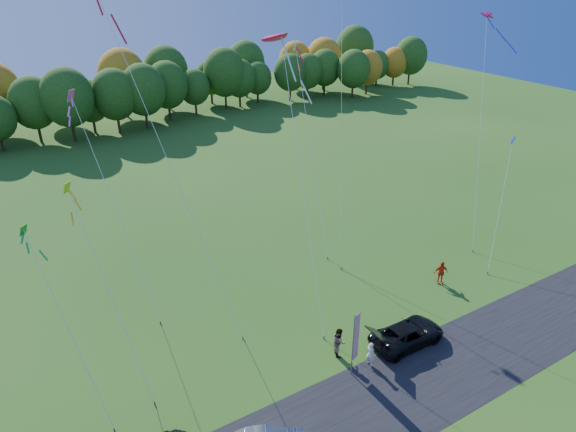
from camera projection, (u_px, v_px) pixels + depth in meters
ground at (340, 358)px, 30.86m from camera, size 160.00×160.00×0.00m
asphalt_strip at (384, 401)px, 27.79m from camera, size 90.00×6.00×0.01m
tree_line at (110, 130)px, 72.99m from camera, size 116.00×12.00×10.00m
black_suv at (407, 334)px, 31.79m from camera, size 4.93×2.31×1.36m
person_tailgate_a at (371, 354)px, 30.00m from camera, size 0.47×0.63×1.60m
person_tailgate_b at (339, 341)px, 30.79m from camera, size 0.99×1.10×1.86m
person_east at (441, 273)px, 37.67m from camera, size 1.16×0.80×1.82m
feather_flag at (355, 336)px, 28.70m from camera, size 0.54×0.21×4.20m
kite_delta_blue at (165, 154)px, 30.37m from camera, size 5.62×11.21×23.30m
kite_parafoil_orange at (342, 76)px, 39.75m from camera, size 8.68×11.87×27.30m
kite_delta_red at (301, 177)px, 33.17m from camera, size 4.35×11.15×18.55m
kite_parafoil_rainbow at (480, 129)px, 43.05m from camera, size 8.58×8.62×17.83m
kite_diamond_yellow at (111, 295)px, 27.13m from camera, size 2.01×6.61×11.45m
kite_diamond_green at (70, 331)px, 25.14m from camera, size 2.13×5.06×10.49m
kite_diamond_white at (311, 151)px, 40.74m from camera, size 1.93×7.79×16.16m
kite_diamond_pink at (117, 212)px, 32.42m from camera, size 2.65×6.62×14.82m
kite_diamond_blue_low at (501, 205)px, 39.85m from camera, size 5.82×4.27×9.34m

